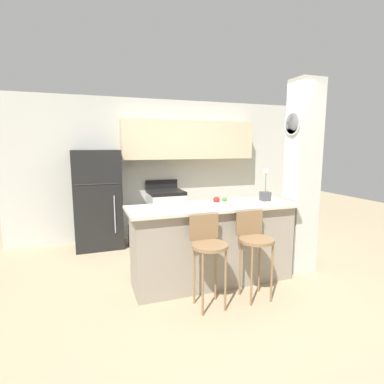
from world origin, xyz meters
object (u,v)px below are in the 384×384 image
(orchid_vase, at_px, (265,192))
(trash_bin, at_px, (137,236))
(fruit_bowl, at_px, (220,203))
(refrigerator, at_px, (98,199))
(bar_stool_right, at_px, (255,241))
(stove_range, at_px, (166,215))
(bar_stool_left, at_px, (208,246))

(orchid_vase, relative_size, trash_bin, 1.12)
(fruit_bowl, bearing_deg, refrigerator, 124.70)
(bar_stool_right, bearing_deg, refrigerator, 123.13)
(refrigerator, bearing_deg, bar_stool_right, -56.87)
(refrigerator, xyz_separation_m, trash_bin, (0.60, -0.21, -0.63))
(bar_stool_right, relative_size, trash_bin, 2.57)
(stove_range, xyz_separation_m, trash_bin, (-0.58, -0.21, -0.27))
(bar_stool_left, distance_m, trash_bin, 2.27)
(refrigerator, height_order, orchid_vase, refrigerator)
(refrigerator, distance_m, stove_range, 1.23)
(bar_stool_right, bearing_deg, fruit_bowl, 115.65)
(bar_stool_left, bearing_deg, bar_stool_right, 0.00)
(refrigerator, xyz_separation_m, bar_stool_right, (1.56, -2.39, -0.16))
(refrigerator, xyz_separation_m, fruit_bowl, (1.35, -1.94, 0.20))
(stove_range, height_order, bar_stool_right, stove_range)
(stove_range, relative_size, bar_stool_right, 1.09)
(bar_stool_left, height_order, bar_stool_right, same)
(orchid_vase, xyz_separation_m, trash_bin, (-1.45, 1.62, -0.92))
(stove_range, bearing_deg, orchid_vase, -64.57)
(bar_stool_right, bearing_deg, stove_range, 99.22)
(fruit_bowl, xyz_separation_m, trash_bin, (-0.75, 1.73, -0.83))
(refrigerator, relative_size, bar_stool_left, 1.67)
(fruit_bowl, bearing_deg, trash_bin, 113.38)
(trash_bin, bearing_deg, bar_stool_left, -79.42)
(stove_range, bearing_deg, refrigerator, -179.86)
(bar_stool_left, xyz_separation_m, orchid_vase, (1.04, 0.56, 0.45))
(bar_stool_right, distance_m, trash_bin, 2.43)
(refrigerator, bearing_deg, orchid_vase, -41.87)
(stove_range, distance_m, trash_bin, 0.67)
(bar_stool_left, xyz_separation_m, fruit_bowl, (0.34, 0.45, 0.36))
(fruit_bowl, bearing_deg, stove_range, 95.07)
(stove_range, bearing_deg, fruit_bowl, -84.93)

